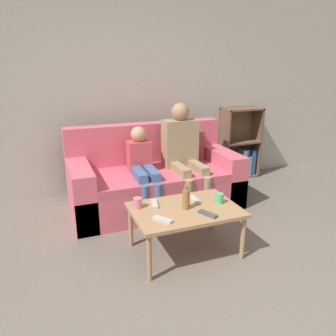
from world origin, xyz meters
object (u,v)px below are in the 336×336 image
Objects in this scene: tv_remote_1 at (155,204)px; bottle at (186,199)px; bookshelf at (238,151)px; person_adult at (183,148)px; couch at (154,180)px; tv_remote_3 at (195,199)px; coffee_table at (185,213)px; tv_remote_2 at (163,219)px; tv_remote_0 at (208,214)px; cup_near at (138,203)px; cup_far at (220,198)px; person_child at (142,165)px.

tv_remote_1 is 0.82× the size of bottle.
bookshelf is at bearing 45.90° from bottle.
person_adult is at bearing -151.84° from bookshelf.
couch is 0.96m from tv_remote_3.
tv_remote_2 is at bearing -150.58° from coffee_table.
bottle reaches higher than tv_remote_1.
tv_remote_2 is at bearing -151.99° from bottle.
tv_remote_2 is at bearing 149.03° from tv_remote_0.
couch reaches higher than cup_near.
couch is at bearing 66.41° from tv_remote_0.
cup_far is at bearing 15.45° from tv_remote_0.
bottle is (-0.11, 0.18, 0.08)m from tv_remote_0.
person_adult is 13.21× the size of cup_near.
tv_remote_2 is 0.98× the size of tv_remote_3.
tv_remote_1 is 1.06× the size of tv_remote_2.
person_child is 10.41× the size of cup_far.
couch is 21.18× the size of cup_near.
coffee_table is 1.11m from person_adult.
bookshelf reaches higher than tv_remote_2.
bottle is at bearing -112.58° from person_adult.
tv_remote_1 is (0.15, -0.00, -0.03)m from cup_near.
bookshelf is 2.05m from tv_remote_3.
couch is 1.57m from bookshelf.
tv_remote_1 is at bearing 143.60° from bottle.
person_child reaches higher than cup_near.
coffee_table is 10.01× the size of cup_far.
tv_remote_0 is 0.99× the size of tv_remote_1.
couch is at bearing 85.45° from tv_remote_1.
couch reaches higher than tv_remote_2.
bottle is (0.22, -0.17, 0.08)m from tv_remote_1.
tv_remote_2 is (-0.66, -1.13, -0.25)m from person_adult.
cup_far is at bearing -13.43° from cup_near.
cup_near reaches higher than tv_remote_1.
person_adult is at bearing 85.62° from cup_far.
person_adult is 1.33m from tv_remote_2.
person_adult is (0.32, -0.09, 0.38)m from couch.
coffee_table is at bearing -81.53° from person_child.
person_adult is 0.93m from tv_remote_3.
tv_remote_2 is at bearing -146.35° from tv_remote_3.
coffee_table is 0.77× the size of person_adult.
bottle reaches higher than tv_remote_3.
person_child is 4.43× the size of bottle.
person_child is at bearing 95.94° from coffee_table.
tv_remote_2 reaches higher than coffee_table.
bookshelf is at bearing 46.58° from tv_remote_3.
person_adult reaches higher than person_child.
tv_remote_0 is 1.02× the size of tv_remote_3.
person_child is 5.37× the size of tv_remote_1.
cup_near is 0.42× the size of bottle.
cup_far is at bearing -2.85° from tv_remote_1.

